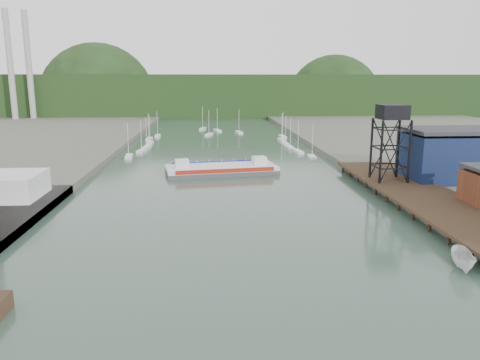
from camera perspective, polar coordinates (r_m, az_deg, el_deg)
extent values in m
plane|color=#294135|center=(44.55, 1.06, -19.41)|extent=(600.00, 600.00, 0.00)
cube|color=black|center=(94.56, 21.53, -1.77)|extent=(14.00, 70.00, 0.50)
cylinder|color=black|center=(92.42, 18.10, -2.53)|extent=(0.60, 0.60, 2.20)
cylinder|color=black|center=(97.51, 24.67, -2.30)|extent=(0.60, 0.60, 2.20)
cylinder|color=black|center=(100.37, 16.83, 3.26)|extent=(0.50, 0.50, 13.00)
cylinder|color=black|center=(102.64, 19.97, 3.24)|extent=(0.50, 0.50, 13.00)
cylinder|color=black|center=(105.94, 15.71, 3.78)|extent=(0.50, 0.50, 13.00)
cylinder|color=black|center=(108.09, 18.71, 3.75)|extent=(0.50, 0.50, 13.00)
cube|color=black|center=(103.39, 18.10, 7.90)|extent=(5.50, 5.50, 3.00)
cube|color=#0D133D|center=(112.64, 24.49, 2.55)|extent=(20.00, 14.00, 10.00)
cube|color=#2D2D33|center=(111.91, 24.75, 5.53)|extent=(20.50, 14.50, 0.80)
cube|color=silver|center=(145.57, -13.39, 2.79)|extent=(2.67, 7.65, 0.90)
cube|color=silver|center=(156.36, -11.89, 3.49)|extent=(2.81, 7.67, 0.90)
cube|color=silver|center=(164.98, -11.28, 3.96)|extent=(2.35, 7.59, 0.90)
cube|color=silver|center=(174.74, -10.91, 4.43)|extent=(2.01, 7.50, 0.90)
cube|color=silver|center=(187.02, -11.02, 4.92)|extent=(2.00, 7.50, 0.90)
cube|color=silver|center=(196.45, -10.00, 5.30)|extent=(2.16, 7.54, 0.90)
cube|color=silver|center=(142.14, 8.77, 2.76)|extent=(2.53, 7.62, 0.90)
cube|color=silver|center=(152.81, 7.07, 3.46)|extent=(2.76, 7.67, 0.90)
cube|color=silver|center=(161.17, 6.13, 3.94)|extent=(2.22, 7.56, 0.90)
cube|color=silver|center=(169.92, 5.55, 4.37)|extent=(2.18, 7.54, 0.90)
cube|color=silver|center=(180.84, 5.11, 4.86)|extent=(2.46, 7.61, 0.90)
cube|color=silver|center=(192.55, 5.20, 5.30)|extent=(2.48, 7.61, 0.90)
cube|color=silver|center=(199.13, -3.79, 5.55)|extent=(3.78, 7.76, 0.90)
cube|color=silver|center=(207.51, -0.13, 5.85)|extent=(3.31, 7.74, 0.90)
cube|color=silver|center=(215.07, -2.78, 6.06)|extent=(3.76, 7.76, 0.90)
cube|color=silver|center=(223.00, -4.57, 6.25)|extent=(3.40, 7.74, 0.90)
cylinder|color=#A2A29D|center=(288.34, -26.20, 12.32)|extent=(3.20, 3.20, 60.00)
cylinder|color=#A2A29D|center=(290.17, -24.33, 12.47)|extent=(3.20, 3.20, 60.00)
cube|color=black|center=(338.00, -3.33, 10.27)|extent=(500.00, 120.00, 28.00)
sphere|color=black|center=(346.73, -16.84, 9.16)|extent=(80.00, 80.00, 80.00)
sphere|color=black|center=(360.51, 11.31, 9.22)|extent=(70.00, 70.00, 70.00)
cube|color=#454547|center=(118.01, -2.28, 1.06)|extent=(28.87, 15.25, 1.10)
cube|color=silver|center=(117.82, -2.28, 1.53)|extent=(28.87, 15.25, 0.88)
cube|color=#A01E12|center=(112.43, -1.75, 1.13)|extent=(23.88, 4.04, 0.99)
cube|color=#16169B|center=(123.15, -2.77, 2.10)|extent=(23.88, 4.04, 0.99)
cube|color=silver|center=(116.18, -7.09, 1.96)|extent=(3.78, 3.78, 2.20)
cube|color=silver|center=(119.79, 2.37, 2.35)|extent=(3.78, 3.78, 2.20)
imported|color=silver|center=(65.20, 25.58, -8.85)|extent=(4.30, 6.95, 2.52)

